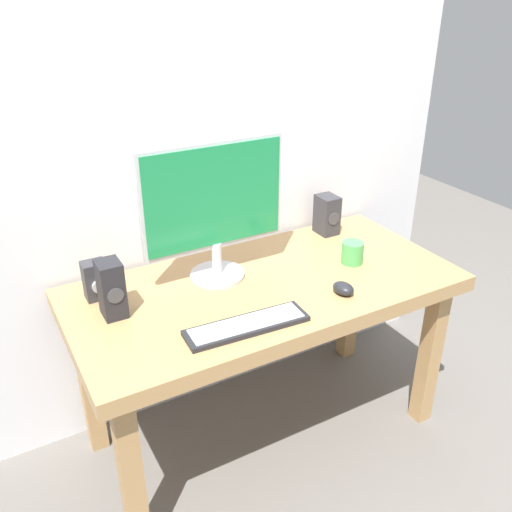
{
  "coord_description": "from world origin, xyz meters",
  "views": [
    {
      "loc": [
        -0.88,
        -1.5,
        1.72
      ],
      "look_at": [
        -0.04,
        0.0,
        0.84
      ],
      "focal_mm": 38.71,
      "sensor_mm": 36.0,
      "label": 1
    }
  ],
  "objects_px": {
    "desk": "(265,304)",
    "speaker_right": "(327,215)",
    "coffee_mug": "(352,253)",
    "speaker_left": "(111,289)",
    "keyboard_primary": "(247,325)",
    "mouse": "(343,288)",
    "monitor": "(214,205)",
    "audio_controller": "(96,280)"
  },
  "relations": [
    {
      "from": "mouse",
      "to": "coffee_mug",
      "type": "distance_m",
      "value": 0.25
    },
    {
      "from": "mouse",
      "to": "speaker_right",
      "type": "relative_size",
      "value": 0.49
    },
    {
      "from": "monitor",
      "to": "speaker_left",
      "type": "height_order",
      "value": "monitor"
    },
    {
      "from": "audio_controller",
      "to": "coffee_mug",
      "type": "height_order",
      "value": "audio_controller"
    },
    {
      "from": "monitor",
      "to": "speaker_left",
      "type": "xyz_separation_m",
      "value": [
        -0.41,
        -0.08,
        -0.18
      ]
    },
    {
      "from": "speaker_right",
      "to": "audio_controller",
      "type": "xyz_separation_m",
      "value": [
        -1.01,
        -0.05,
        -0.02
      ]
    },
    {
      "from": "desk",
      "to": "coffee_mug",
      "type": "height_order",
      "value": "coffee_mug"
    },
    {
      "from": "monitor",
      "to": "mouse",
      "type": "height_order",
      "value": "monitor"
    },
    {
      "from": "keyboard_primary",
      "to": "mouse",
      "type": "relative_size",
      "value": 4.94
    },
    {
      "from": "desk",
      "to": "keyboard_primary",
      "type": "distance_m",
      "value": 0.31
    },
    {
      "from": "keyboard_primary",
      "to": "coffee_mug",
      "type": "height_order",
      "value": "coffee_mug"
    },
    {
      "from": "speaker_right",
      "to": "coffee_mug",
      "type": "distance_m",
      "value": 0.29
    },
    {
      "from": "monitor",
      "to": "coffee_mug",
      "type": "bearing_deg",
      "value": -17.99
    },
    {
      "from": "speaker_right",
      "to": "coffee_mug",
      "type": "height_order",
      "value": "speaker_right"
    },
    {
      "from": "speaker_left",
      "to": "coffee_mug",
      "type": "xyz_separation_m",
      "value": [
        0.91,
        -0.09,
        -0.05
      ]
    },
    {
      "from": "coffee_mug",
      "to": "desk",
      "type": "bearing_deg",
      "value": 175.94
    },
    {
      "from": "mouse",
      "to": "speaker_right",
      "type": "distance_m",
      "value": 0.52
    },
    {
      "from": "keyboard_primary",
      "to": "coffee_mug",
      "type": "bearing_deg",
      "value": 18.68
    },
    {
      "from": "desk",
      "to": "speaker_right",
      "type": "xyz_separation_m",
      "value": [
        0.45,
        0.25,
        0.17
      ]
    },
    {
      "from": "monitor",
      "to": "speaker_right",
      "type": "distance_m",
      "value": 0.62
    },
    {
      "from": "desk",
      "to": "speaker_left",
      "type": "xyz_separation_m",
      "value": [
        -0.54,
        0.06,
        0.19
      ]
    },
    {
      "from": "monitor",
      "to": "speaker_right",
      "type": "xyz_separation_m",
      "value": [
        0.58,
        0.11,
        -0.2
      ]
    },
    {
      "from": "speaker_right",
      "to": "audio_controller",
      "type": "distance_m",
      "value": 1.01
    },
    {
      "from": "desk",
      "to": "mouse",
      "type": "relative_size",
      "value": 17.11
    },
    {
      "from": "keyboard_primary",
      "to": "speaker_right",
      "type": "bearing_deg",
      "value": 36.05
    },
    {
      "from": "keyboard_primary",
      "to": "coffee_mug",
      "type": "relative_size",
      "value": 4.71
    },
    {
      "from": "mouse",
      "to": "speaker_right",
      "type": "xyz_separation_m",
      "value": [
        0.25,
        0.45,
        0.06
      ]
    },
    {
      "from": "desk",
      "to": "audio_controller",
      "type": "relative_size",
      "value": 10.31
    },
    {
      "from": "desk",
      "to": "speaker_right",
      "type": "relative_size",
      "value": 8.42
    },
    {
      "from": "desk",
      "to": "keyboard_primary",
      "type": "relative_size",
      "value": 3.46
    },
    {
      "from": "coffee_mug",
      "to": "speaker_left",
      "type": "bearing_deg",
      "value": 174.47
    },
    {
      "from": "monitor",
      "to": "speaker_right",
      "type": "bearing_deg",
      "value": 11.11
    },
    {
      "from": "mouse",
      "to": "coffee_mug",
      "type": "relative_size",
      "value": 0.95
    },
    {
      "from": "audio_controller",
      "to": "coffee_mug",
      "type": "bearing_deg",
      "value": -13.49
    },
    {
      "from": "monitor",
      "to": "keyboard_primary",
      "type": "xyz_separation_m",
      "value": [
        -0.06,
        -0.36,
        -0.27
      ]
    },
    {
      "from": "mouse",
      "to": "coffee_mug",
      "type": "xyz_separation_m",
      "value": [
        0.17,
        0.17,
        0.02
      ]
    },
    {
      "from": "coffee_mug",
      "to": "keyboard_primary",
      "type": "bearing_deg",
      "value": -161.32
    },
    {
      "from": "speaker_left",
      "to": "keyboard_primary",
      "type": "bearing_deg",
      "value": -39.23
    },
    {
      "from": "audio_controller",
      "to": "keyboard_primary",
      "type": "bearing_deg",
      "value": -48.86
    },
    {
      "from": "monitor",
      "to": "keyboard_primary",
      "type": "bearing_deg",
      "value": -100.28
    },
    {
      "from": "keyboard_primary",
      "to": "mouse",
      "type": "height_order",
      "value": "mouse"
    },
    {
      "from": "monitor",
      "to": "audio_controller",
      "type": "relative_size",
      "value": 3.9
    }
  ]
}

